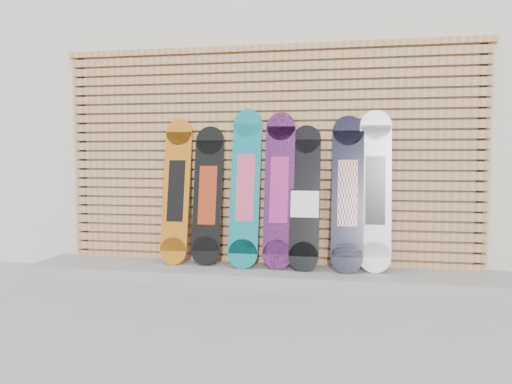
# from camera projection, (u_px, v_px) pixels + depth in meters

# --- Properties ---
(ground) EXTENTS (80.00, 80.00, 0.00)m
(ground) POSITION_uv_depth(u_px,v_px,m) (266.00, 302.00, 4.10)
(ground) COLOR #969699
(ground) RESTS_ON ground
(building) EXTENTS (12.00, 5.00, 3.60)m
(building) POSITION_uv_depth(u_px,v_px,m) (338.00, 115.00, 7.32)
(building) COLOR beige
(building) RESTS_ON ground
(concrete_step) EXTENTS (4.60, 0.70, 0.12)m
(concrete_step) POSITION_uv_depth(u_px,v_px,m) (262.00, 274.00, 4.79)
(concrete_step) COLOR gray
(concrete_step) RESTS_ON ground
(slat_wall) EXTENTS (4.26, 0.08, 2.29)m
(slat_wall) POSITION_uv_depth(u_px,v_px,m) (267.00, 155.00, 5.00)
(slat_wall) COLOR #AD7748
(slat_wall) RESTS_ON ground
(snowboard_0) EXTENTS (0.28, 0.29, 1.46)m
(snowboard_0) POSITION_uv_depth(u_px,v_px,m) (176.00, 191.00, 5.02)
(snowboard_0) COLOR #B06012
(snowboard_0) RESTS_ON concrete_step
(snowboard_1) EXTENTS (0.29, 0.27, 1.38)m
(snowboard_1) POSITION_uv_depth(u_px,v_px,m) (208.00, 195.00, 4.97)
(snowboard_1) COLOR black
(snowboard_1) RESTS_ON concrete_step
(snowboard_2) EXTENTS (0.29, 0.34, 1.55)m
(snowboard_2) POSITION_uv_depth(u_px,v_px,m) (245.00, 188.00, 4.86)
(snowboard_2) COLOR #0C6D75
(snowboard_2) RESTS_ON concrete_step
(snowboard_3) EXTENTS (0.29, 0.32, 1.51)m
(snowboard_3) POSITION_uv_depth(u_px,v_px,m) (279.00, 190.00, 4.81)
(snowboard_3) COLOR black
(snowboard_3) RESTS_ON concrete_step
(snowboard_4) EXTENTS (0.28, 0.35, 1.38)m
(snowboard_4) POSITION_uv_depth(u_px,v_px,m) (305.00, 198.00, 4.75)
(snowboard_4) COLOR black
(snowboard_4) RESTS_ON concrete_step
(snowboard_5) EXTENTS (0.30, 0.36, 1.47)m
(snowboard_5) POSITION_uv_depth(u_px,v_px,m) (348.00, 193.00, 4.67)
(snowboard_5) COLOR black
(snowboard_5) RESTS_ON concrete_step
(snowboard_6) EXTENTS (0.29, 0.29, 1.52)m
(snowboard_6) POSITION_uv_depth(u_px,v_px,m) (375.00, 190.00, 4.66)
(snowboard_6) COLOR white
(snowboard_6) RESTS_ON concrete_step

